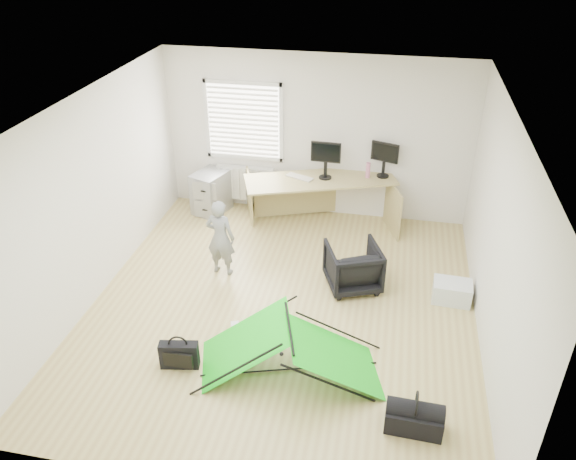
% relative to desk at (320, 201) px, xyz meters
% --- Properties ---
extents(ground, '(5.50, 5.50, 0.00)m').
position_rel_desk_xyz_m(ground, '(-0.14, -2.32, -0.41)').
color(ground, tan).
rests_on(ground, ground).
extents(back_wall, '(5.00, 0.02, 2.70)m').
position_rel_desk_xyz_m(back_wall, '(-0.14, 0.43, 0.94)').
color(back_wall, silver).
rests_on(back_wall, ground).
extents(window, '(1.20, 0.06, 1.20)m').
position_rel_desk_xyz_m(window, '(-1.34, 0.39, 1.14)').
color(window, silver).
rests_on(window, back_wall).
extents(radiator, '(1.00, 0.12, 0.60)m').
position_rel_desk_xyz_m(radiator, '(-1.34, 0.35, 0.04)').
color(radiator, silver).
rests_on(radiator, back_wall).
extents(desk, '(2.51, 1.54, 0.82)m').
position_rel_desk_xyz_m(desk, '(0.00, 0.00, 0.00)').
color(desk, tan).
rests_on(desk, ground).
extents(filing_cabinet, '(0.64, 0.73, 0.72)m').
position_rel_desk_xyz_m(filing_cabinet, '(-1.88, 0.07, -0.05)').
color(filing_cabinet, gray).
rests_on(filing_cabinet, ground).
extents(monitor_left, '(0.48, 0.12, 0.45)m').
position_rel_desk_xyz_m(monitor_left, '(0.07, 0.05, 0.63)').
color(monitor_left, black).
rests_on(monitor_left, desk).
extents(monitor_right, '(0.45, 0.24, 0.43)m').
position_rel_desk_xyz_m(monitor_right, '(0.97, 0.29, 0.62)').
color(monitor_right, black).
rests_on(monitor_right, desk).
extents(keyboard, '(0.47, 0.31, 0.02)m').
position_rel_desk_xyz_m(keyboard, '(-0.33, -0.03, 0.42)').
color(keyboard, beige).
rests_on(keyboard, desk).
extents(thermos, '(0.09, 0.09, 0.25)m').
position_rel_desk_xyz_m(thermos, '(0.74, 0.20, 0.54)').
color(thermos, '#C97093').
rests_on(thermos, desk).
extents(office_chair, '(0.90, 0.91, 0.64)m').
position_rel_desk_xyz_m(office_chair, '(0.71, -1.67, -0.09)').
color(office_chair, black).
rests_on(office_chair, ground).
extents(person, '(0.45, 0.32, 1.15)m').
position_rel_desk_xyz_m(person, '(-1.16, -1.69, 0.17)').
color(person, gray).
rests_on(person, ground).
extents(kite, '(2.20, 1.44, 0.63)m').
position_rel_desk_xyz_m(kite, '(0.18, -3.45, -0.09)').
color(kite, '#13CA17').
rests_on(kite, ground).
extents(storage_crate, '(0.52, 0.38, 0.28)m').
position_rel_desk_xyz_m(storage_crate, '(2.05, -1.73, -0.27)').
color(storage_crate, silver).
rests_on(storage_crate, ground).
extents(tote_bag, '(0.35, 0.23, 0.38)m').
position_rel_desk_xyz_m(tote_bag, '(-0.97, 0.31, -0.22)').
color(tote_bag, '#1D7A7C').
rests_on(tote_bag, ground).
extents(laptop_bag, '(0.46, 0.21, 0.33)m').
position_rel_desk_xyz_m(laptop_bag, '(-1.07, -3.63, -0.24)').
color(laptop_bag, black).
rests_on(laptop_bag, ground).
extents(white_box, '(0.13, 0.13, 0.10)m').
position_rel_desk_xyz_m(white_box, '(-0.62, -2.89, -0.36)').
color(white_box, silver).
rests_on(white_box, ground).
extents(duffel_bag, '(0.58, 0.31, 0.25)m').
position_rel_desk_xyz_m(duffel_bag, '(1.57, -4.01, -0.28)').
color(duffel_bag, black).
rests_on(duffel_bag, ground).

